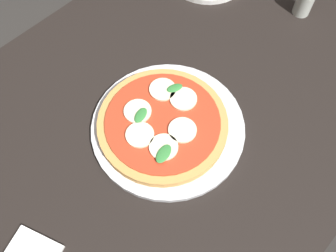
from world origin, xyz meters
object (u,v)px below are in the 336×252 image
Objects in this scene: serving_tray at (168,127)px; pepper_shaker at (305,1)px; dining_table at (165,134)px; pizza at (163,123)px.

pepper_shaker is (0.47, -0.01, 0.03)m from serving_tray.
pepper_shaker is at bearing -6.14° from dining_table.
pepper_shaker is at bearing -1.62° from serving_tray.
dining_table is 4.14× the size of serving_tray.
pepper_shaker is at bearing -2.49° from pizza.
pepper_shaker reaches higher than dining_table.
dining_table is at bearing 173.86° from pepper_shaker.
pepper_shaker reaches higher than serving_tray.
dining_table is 0.47m from pepper_shaker.
serving_tray reaches higher than dining_table.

